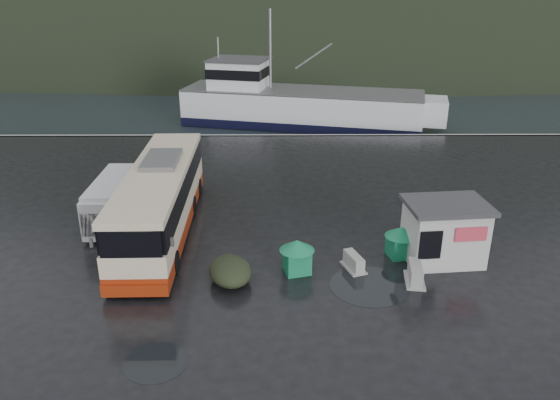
{
  "coord_description": "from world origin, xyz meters",
  "views": [
    {
      "loc": [
        1.68,
        -23.76,
        12.38
      ],
      "look_at": [
        1.84,
        1.92,
        1.7
      ],
      "focal_mm": 35.0,
      "sensor_mm": 36.0,
      "label": 1
    }
  ],
  "objects_px": {
    "dome_tent": "(231,281)",
    "fishing_trawler": "(302,111)",
    "ticket_kiosk": "(441,259)",
    "jersey_barrier_a": "(414,281)",
    "waste_bin_left": "(297,271)",
    "waste_bin_right": "(399,256)",
    "white_van": "(118,221)",
    "coach_bus": "(164,231)",
    "jersey_barrier_b": "(353,269)"
  },
  "relations": [
    {
      "from": "waste_bin_right",
      "to": "jersey_barrier_a",
      "type": "relative_size",
      "value": 0.94
    },
    {
      "from": "white_van",
      "to": "fishing_trawler",
      "type": "height_order",
      "value": "fishing_trawler"
    },
    {
      "from": "coach_bus",
      "to": "jersey_barrier_b",
      "type": "bearing_deg",
      "value": -23.88
    },
    {
      "from": "coach_bus",
      "to": "waste_bin_left",
      "type": "xyz_separation_m",
      "value": [
        6.78,
        -4.18,
        0.0
      ]
    },
    {
      "from": "coach_bus",
      "to": "waste_bin_left",
      "type": "bearing_deg",
      "value": -32.66
    },
    {
      "from": "jersey_barrier_a",
      "to": "waste_bin_left",
      "type": "bearing_deg",
      "value": 170.06
    },
    {
      "from": "jersey_barrier_b",
      "to": "waste_bin_left",
      "type": "bearing_deg",
      "value": -174.92
    },
    {
      "from": "waste_bin_left",
      "to": "waste_bin_right",
      "type": "distance_m",
      "value": 5.11
    },
    {
      "from": "dome_tent",
      "to": "ticket_kiosk",
      "type": "xyz_separation_m",
      "value": [
        9.71,
        1.89,
        0.0
      ]
    },
    {
      "from": "waste_bin_left",
      "to": "ticket_kiosk",
      "type": "distance_m",
      "value": 6.89
    },
    {
      "from": "white_van",
      "to": "jersey_barrier_a",
      "type": "bearing_deg",
      "value": -23.62
    },
    {
      "from": "jersey_barrier_a",
      "to": "dome_tent",
      "type": "bearing_deg",
      "value": 179.33
    },
    {
      "from": "white_van",
      "to": "coach_bus",
      "type": "bearing_deg",
      "value": -25.03
    },
    {
      "from": "white_van",
      "to": "waste_bin_left",
      "type": "relative_size",
      "value": 3.71
    },
    {
      "from": "waste_bin_left",
      "to": "jersey_barrier_a",
      "type": "xyz_separation_m",
      "value": [
        5.09,
        -0.89,
        0.0
      ]
    },
    {
      "from": "fishing_trawler",
      "to": "jersey_barrier_b",
      "type": "bearing_deg",
      "value": -74.52
    },
    {
      "from": "coach_bus",
      "to": "dome_tent",
      "type": "xyz_separation_m",
      "value": [
        3.87,
        -4.98,
        0.0
      ]
    },
    {
      "from": "fishing_trawler",
      "to": "jersey_barrier_a",
      "type": "bearing_deg",
      "value": -70.11
    },
    {
      "from": "ticket_kiosk",
      "to": "fishing_trawler",
      "type": "relative_size",
      "value": 0.13
    },
    {
      "from": "coach_bus",
      "to": "ticket_kiosk",
      "type": "height_order",
      "value": "coach_bus"
    },
    {
      "from": "ticket_kiosk",
      "to": "waste_bin_right",
      "type": "bearing_deg",
      "value": 164.88
    },
    {
      "from": "waste_bin_right",
      "to": "jersey_barrier_a",
      "type": "xyz_separation_m",
      "value": [
        0.18,
        -2.3,
        0.0
      ]
    },
    {
      "from": "jersey_barrier_a",
      "to": "fishing_trawler",
      "type": "relative_size",
      "value": 0.06
    },
    {
      "from": "coach_bus",
      "to": "ticket_kiosk",
      "type": "bearing_deg",
      "value": -13.83
    },
    {
      "from": "waste_bin_left",
      "to": "fishing_trawler",
      "type": "bearing_deg",
      "value": 87.1
    },
    {
      "from": "jersey_barrier_a",
      "to": "jersey_barrier_b",
      "type": "relative_size",
      "value": 1.12
    },
    {
      "from": "dome_tent",
      "to": "waste_bin_left",
      "type": "bearing_deg",
      "value": 15.33
    },
    {
      "from": "jersey_barrier_a",
      "to": "coach_bus",
      "type": "bearing_deg",
      "value": 156.85
    },
    {
      "from": "fishing_trawler",
      "to": "waste_bin_right",
      "type": "bearing_deg",
      "value": -69.98
    },
    {
      "from": "dome_tent",
      "to": "fishing_trawler",
      "type": "height_order",
      "value": "fishing_trawler"
    },
    {
      "from": "coach_bus",
      "to": "white_van",
      "type": "bearing_deg",
      "value": 154.14
    },
    {
      "from": "dome_tent",
      "to": "jersey_barrier_b",
      "type": "bearing_deg",
      "value": 10.6
    },
    {
      "from": "ticket_kiosk",
      "to": "jersey_barrier_a",
      "type": "bearing_deg",
      "value": -136.15
    },
    {
      "from": "white_van",
      "to": "jersey_barrier_a",
      "type": "xyz_separation_m",
      "value": [
        14.6,
        -6.34,
        0.0
      ]
    },
    {
      "from": "dome_tent",
      "to": "ticket_kiosk",
      "type": "relative_size",
      "value": 0.69
    },
    {
      "from": "waste_bin_left",
      "to": "fishing_trawler",
      "type": "relative_size",
      "value": 0.06
    },
    {
      "from": "waste_bin_right",
      "to": "jersey_barrier_b",
      "type": "bearing_deg",
      "value": -153.08
    },
    {
      "from": "ticket_kiosk",
      "to": "jersey_barrier_b",
      "type": "relative_size",
      "value": 2.55
    },
    {
      "from": "dome_tent",
      "to": "fishing_trawler",
      "type": "bearing_deg",
      "value": 82.0
    },
    {
      "from": "waste_bin_right",
      "to": "fishing_trawler",
      "type": "distance_m",
      "value": 29.9
    },
    {
      "from": "ticket_kiosk",
      "to": "waste_bin_left",
      "type": "bearing_deg",
      "value": -176.34
    },
    {
      "from": "coach_bus",
      "to": "fishing_trawler",
      "type": "bearing_deg",
      "value": 71.78
    },
    {
      "from": "dome_tent",
      "to": "jersey_barrier_a",
      "type": "distance_m",
      "value": 8.01
    },
    {
      "from": "ticket_kiosk",
      "to": "fishing_trawler",
      "type": "distance_m",
      "value": 30.48
    },
    {
      "from": "coach_bus",
      "to": "white_van",
      "type": "distance_m",
      "value": 3.0
    },
    {
      "from": "waste_bin_left",
      "to": "jersey_barrier_a",
      "type": "height_order",
      "value": "waste_bin_left"
    },
    {
      "from": "ticket_kiosk",
      "to": "jersey_barrier_a",
      "type": "xyz_separation_m",
      "value": [
        -1.7,
        -1.98,
        0.0
      ]
    },
    {
      "from": "waste_bin_right",
      "to": "fishing_trawler",
      "type": "relative_size",
      "value": 0.06
    },
    {
      "from": "dome_tent",
      "to": "fishing_trawler",
      "type": "distance_m",
      "value": 32.23
    },
    {
      "from": "waste_bin_left",
      "to": "white_van",
      "type": "bearing_deg",
      "value": 150.18
    }
  ]
}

